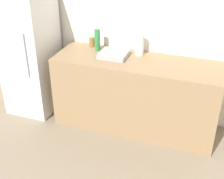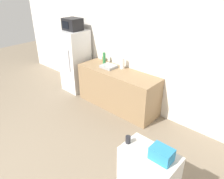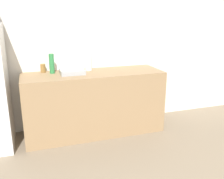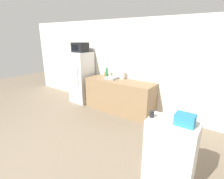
{
  "view_description": "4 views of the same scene",
  "coord_description": "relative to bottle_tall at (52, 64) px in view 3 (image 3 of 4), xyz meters",
  "views": [
    {
      "loc": [
        0.98,
        -0.28,
        2.46
      ],
      "look_at": [
        0.06,
        2.27,
        0.93
      ],
      "focal_mm": 50.0,
      "sensor_mm": 36.0,
      "label": 1
    },
    {
      "loc": [
        3.1,
        -0.47,
        2.84
      ],
      "look_at": [
        0.64,
        2.24,
        0.95
      ],
      "focal_mm": 35.0,
      "sensor_mm": 36.0,
      "label": 2
    },
    {
      "loc": [
        -0.76,
        -0.41,
        1.71
      ],
      "look_at": [
        0.15,
        2.3,
        0.87
      ],
      "focal_mm": 40.0,
      "sensor_mm": 36.0,
      "label": 3
    },
    {
      "loc": [
        2.71,
        -1.0,
        2.16
      ],
      "look_at": [
        0.54,
        2.04,
        0.99
      ],
      "focal_mm": 28.0,
      "sensor_mm": 36.0,
      "label": 4
    }
  ],
  "objects": [
    {
      "name": "paper_towel_roll",
      "position": [
        0.54,
        0.04,
        -0.01
      ],
      "size": [
        0.11,
        0.11,
        0.26
      ],
      "primitive_type": "cylinder",
      "color": "white",
      "rests_on": "counter"
    },
    {
      "name": "counter",
      "position": [
        0.57,
        -0.15,
        -0.6
      ],
      "size": [
        2.03,
        0.67,
        0.93
      ],
      "primitive_type": "cube",
      "color": "#937551",
      "rests_on": "ground_plane"
    },
    {
      "name": "wall_back",
      "position": [
        0.47,
        0.22,
        0.23
      ],
      "size": [
        8.0,
        0.06,
        2.6
      ],
      "primitive_type": "cube",
      "color": "white",
      "rests_on": "ground_plane"
    },
    {
      "name": "sink_basin",
      "position": [
        0.27,
        -0.12,
        -0.11
      ],
      "size": [
        0.34,
        0.3,
        0.06
      ],
      "primitive_type": "cube",
      "color": "#9EA3A8",
      "rests_on": "counter"
    },
    {
      "name": "bottle_tall",
      "position": [
        0.0,
        0.0,
        0.0
      ],
      "size": [
        0.07,
        0.07,
        0.28
      ],
      "primitive_type": "cylinder",
      "color": "#2D7F42",
      "rests_on": "counter"
    },
    {
      "name": "bottle_short",
      "position": [
        -0.12,
        0.1,
        -0.08
      ],
      "size": [
        0.07,
        0.07,
        0.12
      ],
      "primitive_type": "cylinder",
      "color": "olive",
      "rests_on": "counter"
    }
  ]
}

